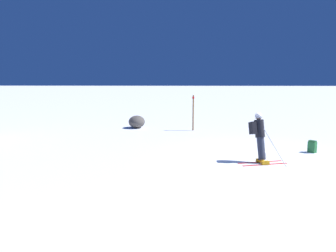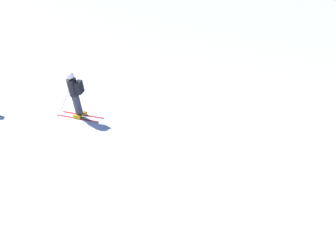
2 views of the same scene
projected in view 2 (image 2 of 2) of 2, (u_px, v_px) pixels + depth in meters
ground_plane at (52, 128)px, 15.79m from camera, size 300.00×300.00×0.00m
skier at (75, 92)px, 16.08m from camera, size 1.24×1.78×1.83m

